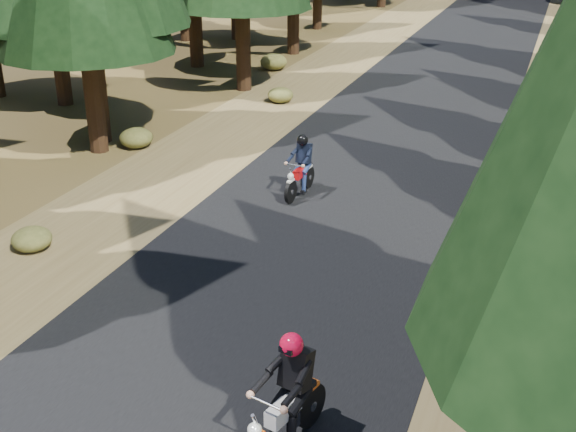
% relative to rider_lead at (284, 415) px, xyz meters
% --- Properties ---
extents(ground, '(120.00, 120.00, 0.00)m').
position_rel_rider_lead_xyz_m(ground, '(-1.63, 2.98, -0.54)').
color(ground, '#4B3A1A').
rests_on(ground, ground).
extents(road, '(6.00, 100.00, 0.01)m').
position_rel_rider_lead_xyz_m(road, '(-1.63, 7.98, -0.54)').
color(road, black).
rests_on(road, ground).
extents(shoulder_l, '(3.20, 100.00, 0.01)m').
position_rel_rider_lead_xyz_m(shoulder_l, '(-6.23, 7.98, -0.54)').
color(shoulder_l, brown).
rests_on(shoulder_l, ground).
extents(shoulder_r, '(3.20, 100.00, 0.01)m').
position_rel_rider_lead_xyz_m(shoulder_r, '(2.97, 7.98, -0.54)').
color(shoulder_r, brown).
rests_on(shoulder_r, ground).
extents(understory_shrubs, '(14.46, 31.49, 0.71)m').
position_rel_rider_lead_xyz_m(understory_shrubs, '(-0.44, 11.50, -0.26)').
color(understory_shrubs, '#474C1E').
rests_on(understory_shrubs, ground).
extents(rider_lead, '(0.97, 1.89, 1.61)m').
position_rel_rider_lead_xyz_m(rider_lead, '(0.00, 0.00, 0.00)').
color(rider_lead, silver).
rests_on(rider_lead, road).
extents(rider_follow, '(0.58, 1.62, 1.41)m').
position_rel_rider_lead_xyz_m(rider_follow, '(-2.68, 8.04, -0.07)').
color(rider_follow, '#AA0B0C').
rests_on(rider_follow, road).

